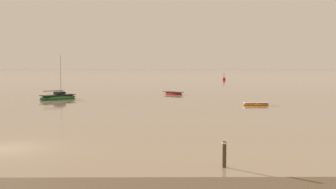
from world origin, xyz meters
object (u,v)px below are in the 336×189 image
sailboat_moored_0 (58,97)px  mooring_post_left (224,155)px  rowboat_moored_0 (256,104)px  rowboat_moored_3 (173,93)px  channel_buoy (224,79)px

sailboat_moored_0 → mooring_post_left: (16.64, -36.84, 0.31)m
rowboat_moored_0 → rowboat_moored_3: (-8.90, 17.27, 0.03)m
rowboat_moored_3 → channel_buoy: (15.71, 56.16, 0.31)m
channel_buoy → mooring_post_left: bearing=-98.1°
channel_buoy → sailboat_moored_0: bearing=-115.5°
sailboat_moored_0 → rowboat_moored_3: (15.34, 8.85, -0.11)m
rowboat_moored_3 → sailboat_moored_0: bearing=74.4°
rowboat_moored_3 → channel_buoy: size_ratio=1.49×
rowboat_moored_0 → sailboat_moored_0: bearing=158.9°
rowboat_moored_0 → sailboat_moored_0: sailboat_moored_0 is taller
channel_buoy → mooring_post_left: size_ratio=1.77×
rowboat_moored_3 → mooring_post_left: mooring_post_left is taller
sailboat_moored_0 → mooring_post_left: sailboat_moored_0 is taller
rowboat_moored_0 → channel_buoy: (6.81, 73.44, 0.33)m
channel_buoy → mooring_post_left: channel_buoy is taller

